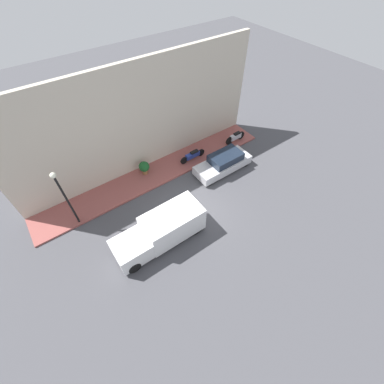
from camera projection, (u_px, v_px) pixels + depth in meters
name	position (u px, v px, depth m)	size (l,w,h in m)	color
ground_plane	(194.00, 215.00, 16.02)	(60.00, 60.00, 0.00)	#47474C
sidewalk	(157.00, 173.00, 18.38)	(2.33, 17.27, 0.12)	#934C47
building_facade	(141.00, 120.00, 16.34)	(0.30, 17.27, 7.42)	beige
parked_car	(223.00, 163.00, 18.25)	(1.60, 4.21, 1.33)	silver
delivery_van	(160.00, 231.00, 14.13)	(1.80, 5.19, 1.84)	white
scooter_silver	(235.00, 137.00, 20.36)	(0.30, 1.89, 0.78)	#B7B7BF
motorcycle_blue	(193.00, 155.00, 18.96)	(0.30, 2.12, 0.72)	navy
streetlamp	(63.00, 193.00, 13.55)	(0.31, 0.31, 4.09)	black
potted_plant	(144.00, 167.00, 17.89)	(0.74, 0.74, 0.98)	brown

